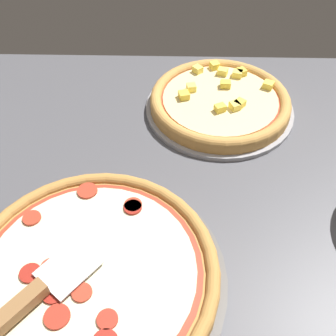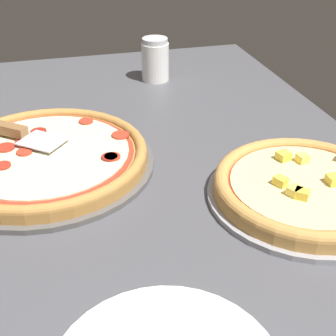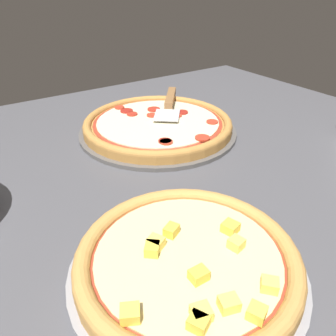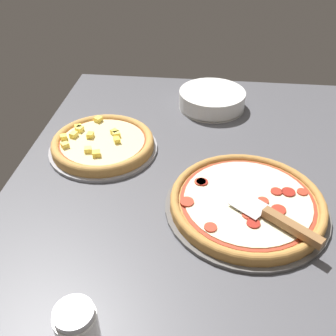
{
  "view_description": "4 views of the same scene",
  "coord_description": "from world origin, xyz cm",
  "views": [
    {
      "loc": [
        6.83,
        -38.5,
        55.71
      ],
      "look_at": [
        5.67,
        11.18,
        3.0
      ],
      "focal_mm": 42.0,
      "sensor_mm": 36.0,
      "label": 1
    },
    {
      "loc": [
        74.71,
        -6.87,
        46.51
      ],
      "look_at": [
        5.67,
        11.18,
        3.0
      ],
      "focal_mm": 50.0,
      "sensor_mm": 36.0,
      "label": 2
    },
    {
      "loc": [
        37.0,
        57.66,
        36.34
      ],
      "look_at": [
        5.67,
        11.18,
        3.0
      ],
      "focal_mm": 35.0,
      "sensor_mm": 36.0,
      "label": 3
    },
    {
      "loc": [
        -80.35,
        1.63,
        68.37
      ],
      "look_at": [
        5.67,
        11.18,
        3.0
      ],
      "focal_mm": 42.0,
      "sensor_mm": 36.0,
      "label": 4
    }
  ],
  "objects": [
    {
      "name": "pizza_front",
      "position": [
        -5.39,
        -9.99,
        2.52
      ],
      "size": [
        38.72,
        38.72,
        2.98
      ],
      "color": "#B77F3D",
      "rests_on": "pizza_pan_front"
    },
    {
      "name": "parmesan_shaker",
      "position": [
        -45.57,
        20.98,
        5.67
      ],
      "size": [
        7.4,
        7.4,
        11.53
      ],
      "color": "white",
      "rests_on": "ground_plane"
    },
    {
      "name": "pizza_pan_front",
      "position": [
        -5.38,
        -9.99,
        0.5
      ],
      "size": [
        41.19,
        41.19,
        1.0
      ],
      "primitive_type": "cylinder",
      "color": "#565451",
      "rests_on": "ground_plane"
    },
    {
      "name": "pizza_pan_back",
      "position": [
        16.71,
        32.34,
        0.5
      ],
      "size": [
        33.04,
        33.04,
        1.0
      ],
      "primitive_type": "cylinder",
      "color": "#939399",
      "rests_on": "ground_plane"
    },
    {
      "name": "serving_spatula",
      "position": [
        -14.45,
        -17.67,
        4.84
      ],
      "size": [
        17.88,
        20.61,
        2.0
      ],
      "color": "silver",
      "rests_on": "pizza_front"
    },
    {
      "name": "pizza_back",
      "position": [
        16.73,
        32.4,
        2.61
      ],
      "size": [
        31.05,
        31.05,
        3.87
      ],
      "color": "#C68E47",
      "rests_on": "pizza_pan_back"
    },
    {
      "name": "ground_plane",
      "position": [
        0.0,
        0.0,
        -1.8
      ],
      "size": [
        142.74,
        110.07,
        3.6
      ],
      "primitive_type": "cube",
      "color": "#4C4C51"
    },
    {
      "name": "plate_stack",
      "position": [
        47.8,
        0.31,
        3.15
      ],
      "size": [
        23.53,
        23.53,
        6.3
      ],
      "color": "white",
      "rests_on": "ground_plane"
    }
  ]
}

